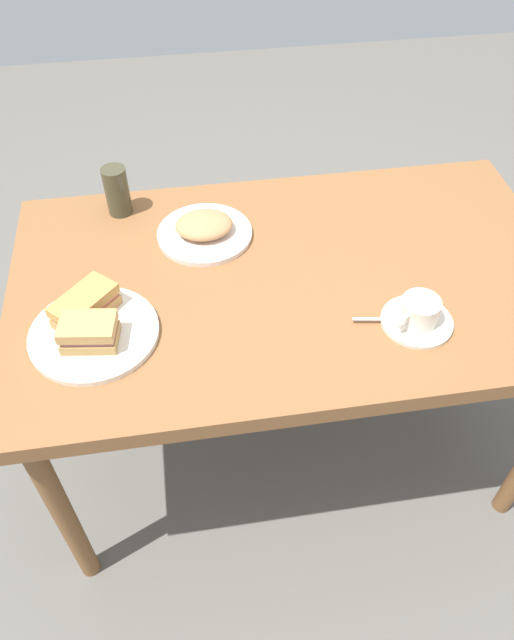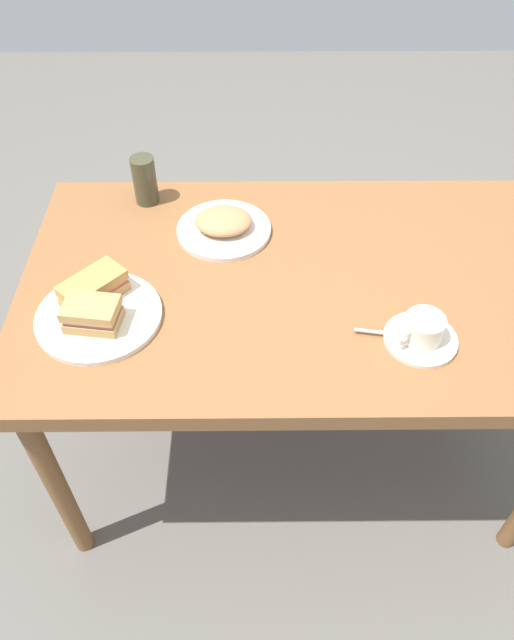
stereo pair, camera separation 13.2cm
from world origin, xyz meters
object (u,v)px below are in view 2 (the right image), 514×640
Objects in this scene: sandwich_front at (92,314)px; spoon at (385,333)px; dining_table at (301,298)px; drinking_glass at (145,180)px; side_plate at (224,230)px; coffee_cup at (423,328)px; sandwich_plate at (99,316)px; coffee_saucer at (420,339)px; sandwich_back at (93,288)px.

spoon is at bearing -2.82° from sandwich_front.
dining_table is 13.75× the size of spoon.
side_plate is at bearing -32.79° from drinking_glass.
side_plate is at bearing 139.03° from coffee_cup.
coffee_cup reaches higher than side_plate.
sandwich_plate reaches higher than coffee_saucer.
sandwich_plate is 2.13× the size of drinking_glass.
sandwich_back is 0.74m from coffee_saucer.
coffee_saucer is at bearing -38.37° from drinking_glass.
sandwich_plate is (-0.47, -0.13, 0.08)m from dining_table.
coffee_cup is (0.24, -0.20, 0.11)m from dining_table.
spoon reaches higher than coffee_saucer.
coffee_saucer is 0.66× the size of side_plate.
coffee_saucer is at bearing -9.28° from spoon.
sandwich_back is 0.40m from drinking_glass.
sandwich_front reaches higher than coffee_saucer.
dining_table is 13.04× the size of coffee_cup.
coffee_saucer is 1.20× the size of drinking_glass.
sandwich_plate is 2.23× the size of sandwich_front.
dining_table is at bearing 9.34° from sandwich_back.
sandwich_front reaches higher than dining_table.
sandwich_back is 0.66× the size of side_plate.
side_plate is (-0.36, 0.37, -0.01)m from spoon.
sandwich_back reaches higher than dining_table.
drinking_glass is at bearing 147.21° from side_plate.
sandwich_back is at bearing 170.15° from coffee_cup.
spoon is 0.74× the size of drinking_glass.
sandwich_front is 0.08m from sandwich_back.
coffee_cup is 0.43× the size of side_plate.
drinking_glass reaches higher than side_plate.
coffee_cup is (0.71, -0.07, 0.03)m from sandwich_plate.
coffee_saucer is at bearing -5.85° from sandwich_plate.
sandwich_front reaches higher than spoon.
drinking_glass is at bearing 138.79° from spoon.
sandwich_back reaches higher than side_plate.
coffee_cup reaches higher than sandwich_plate.
spoon reaches higher than dining_table.
spoon is at bearing -9.82° from sandwich_back.
spoon reaches higher than sandwich_plate.
drinking_glass is at bearing 82.51° from sandwich_plate.
sandwich_plate is 0.71m from coffee_cup.
coffee_saucer is at bearing -9.76° from sandwich_back.
sandwich_back is at bearing -138.44° from side_plate.
dining_table is 0.34m from coffee_cup.
side_plate reaches higher than dining_table.
spoon is 0.40× the size of side_plate.
side_plate is at bearing 134.64° from spoon.
side_plate is (-0.44, 0.38, 0.00)m from coffee_saucer.
spoon is at bearing -5.43° from sandwich_plate.
dining_table is 0.53m from drinking_glass.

